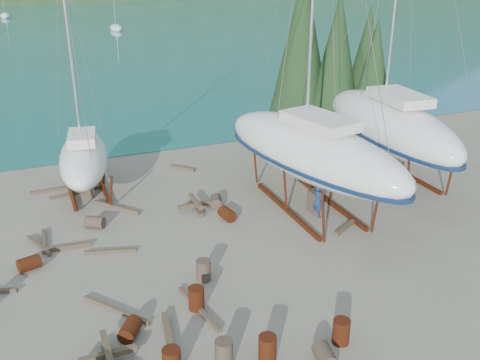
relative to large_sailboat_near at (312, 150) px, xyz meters
name	(u,v)px	position (x,y,z in m)	size (l,w,h in m)	color
ground	(220,269)	(-6.21, -3.76, -3.11)	(600.00, 600.00, 0.00)	#6C6755
cypress_near_right	(337,59)	(6.29, 8.24, 2.68)	(3.60, 3.60, 10.00)	black
cypress_mid_right	(373,77)	(7.79, 6.24, 1.81)	(3.06, 3.06, 8.50)	black
cypress_back_left	(302,42)	(4.79, 10.24, 3.55)	(4.14, 4.14, 11.50)	black
cypress_far_right	(366,62)	(9.29, 9.24, 2.10)	(3.24, 3.24, 9.00)	black
moored_boat_mid	(116,28)	(3.79, 76.24, -2.72)	(2.00, 5.00, 6.05)	silver
moored_boat_far	(5,16)	(-14.21, 106.24, -2.72)	(2.00, 5.00, 6.05)	silver
large_sailboat_near	(312,150)	(0.00, 0.00, 0.00)	(6.20, 12.75, 19.32)	silver
large_sailboat_far	(390,124)	(6.10, 2.02, 0.08)	(4.65, 12.63, 19.55)	silver
small_sailboat_shore	(84,157)	(-10.22, 6.12, -1.05)	(3.63, 8.10, 12.49)	silver
worker	(318,201)	(-0.12, -1.06, -2.26)	(0.62, 0.41, 1.70)	#122A4F
drum_1	(325,356)	(-5.08, -10.20, -2.82)	(0.58, 0.58, 0.88)	#2D2823
drum_2	(29,263)	(-13.44, -0.87, -2.82)	(0.58, 0.58, 0.88)	#52270E
drum_3	(267,348)	(-6.67, -9.35, -2.67)	(0.58, 0.58, 0.88)	#52270E
drum_5	(204,270)	(-7.09, -4.28, -2.67)	(0.58, 0.58, 0.88)	#2D2823
drum_6	(227,214)	(-4.34, 0.31, -2.82)	(0.58, 0.58, 0.88)	#52270E
drum_7	(341,331)	(-4.07, -9.53, -2.67)	(0.58, 0.58, 0.88)	#52270E
drum_9	(95,222)	(-10.42, 1.88, -2.82)	(0.58, 0.58, 0.88)	#2D2823
drum_11	(216,201)	(-4.34, 1.89, -2.82)	(0.58, 0.58, 0.88)	#2D2823
drum_12	(130,329)	(-10.47, -6.61, -2.82)	(0.58, 0.58, 0.88)	#52270E
drum_14	(196,298)	(-7.92, -5.96, -2.67)	(0.58, 0.58, 0.88)	#52270E
drum_17	(224,353)	(-8.01, -9.03, -2.67)	(0.58, 0.58, 0.88)	#2D2823
timber_0	(77,192)	(-10.75, 6.29, -3.04)	(0.14, 2.91, 0.14)	brown
timber_1	(345,228)	(0.40, -2.75, -3.01)	(0.19, 1.72, 0.19)	brown
timber_3	(116,310)	(-10.67, -5.05, -3.04)	(0.15, 3.08, 0.15)	brown
timber_4	(39,246)	(-12.99, 0.90, -3.02)	(0.17, 2.16, 0.17)	brown
timber_5	(199,308)	(-7.89, -6.08, -3.03)	(0.16, 2.98, 0.16)	brown
timber_6	(183,168)	(-4.46, 7.51, -3.01)	(0.19, 1.62, 0.19)	brown
timber_8	(68,247)	(-11.83, 0.28, -3.01)	(0.19, 1.98, 0.19)	brown
timber_9	(54,189)	(-11.91, 7.17, -3.03)	(0.15, 2.50, 0.15)	brown
timber_10	(117,207)	(-9.10, 3.57, -3.03)	(0.16, 2.87, 0.16)	brown
timber_11	(110,251)	(-10.16, -0.77, -3.03)	(0.15, 2.20, 0.15)	brown
timber_16	(169,338)	(-9.33, -7.33, -3.00)	(0.23, 2.65, 0.23)	brown
timber_17	(44,241)	(-12.76, 1.27, -3.03)	(0.16, 2.19, 0.16)	brown
timber_pile_fore	(108,355)	(-11.36, -7.59, -2.81)	(1.80, 1.80, 0.60)	brown
timber_pile_aft	(196,205)	(-5.44, 1.86, -2.81)	(1.80, 1.80, 0.60)	brown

